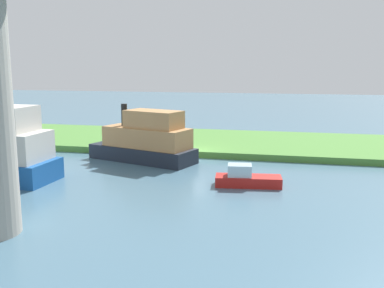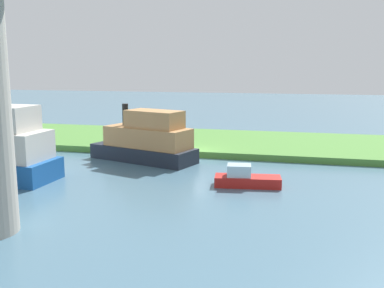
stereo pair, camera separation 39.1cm
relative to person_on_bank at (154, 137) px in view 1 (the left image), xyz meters
name	(u,v)px [view 1 (the left image)]	position (x,y,z in m)	size (l,w,h in m)	color
ground_plane	(189,158)	(-3.29, 1.64, -1.20)	(160.00, 160.00, 0.00)	#476B7F
grassy_bank	(204,141)	(-3.29, -4.36, -0.95)	(80.00, 12.00, 0.50)	#4C8438
person_on_bank	(154,137)	(0.00, 0.00, 0.00)	(0.42, 0.42, 1.39)	#2D334C
mooring_post	(186,143)	(-2.67, 0.06, -0.31)	(0.20, 0.20, 0.77)	brown
motorboat_red	(145,141)	(-0.41, 3.51, 0.34)	(8.59, 5.16, 4.16)	#1E232D
pontoon_yellow	(246,178)	(-8.39, 8.70, -0.74)	(3.98, 1.82, 1.28)	red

